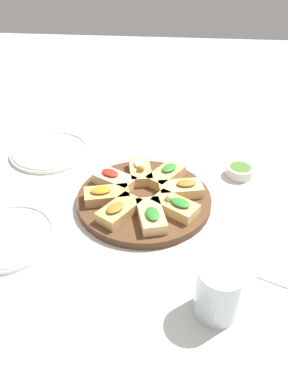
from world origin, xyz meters
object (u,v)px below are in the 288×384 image
at_px(serving_board, 144,199).
at_px(dipping_bowl, 240,171).
at_px(water_glass, 219,291).
at_px(plate_right, 50,151).
at_px(plate_left, 7,236).

height_order(serving_board, dipping_bowl, dipping_bowl).
height_order(serving_board, water_glass, water_glass).
distance_m(serving_board, dipping_bowl, 0.28).
height_order(serving_board, plate_right, serving_board).
xyz_separation_m(plate_right, dipping_bowl, (-0.06, -0.53, 0.01)).
bearing_deg(plate_right, water_glass, -137.81).
xyz_separation_m(plate_right, water_glass, (-0.49, -0.45, 0.04)).
bearing_deg(serving_board, plate_left, 118.61).
bearing_deg(plate_left, plate_right, 2.20).
distance_m(serving_board, water_glass, 0.33).
xyz_separation_m(plate_left, dipping_bowl, (0.29, -0.52, 0.01)).
bearing_deg(serving_board, plate_right, 55.08).
height_order(plate_left, plate_right, same).
bearing_deg(plate_right, plate_left, -177.80).
xyz_separation_m(serving_board, plate_right, (0.20, 0.29, -0.00)).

